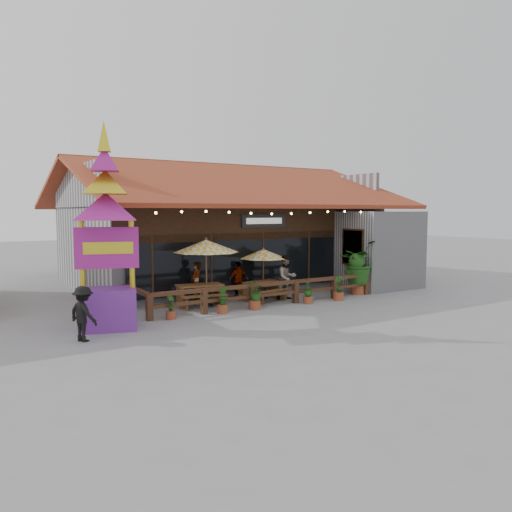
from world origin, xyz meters
TOP-DOWN VIEW (x-y plane):
  - ground at (0.00, 0.00)m, footprint 100.00×100.00m
  - restaurant_building at (0.26, 6.61)m, footprint 15.50×14.73m
  - patio_railing at (-2.25, -0.27)m, footprint 10.00×2.60m
  - umbrella_left at (-3.78, 0.75)m, footprint 3.22×3.22m
  - umbrella_right at (-1.02, 1.02)m, footprint 2.44×2.44m
  - picnic_table_left at (-3.97, 0.96)m, footprint 1.92×1.72m
  - picnic_table_right at (-1.26, 0.70)m, footprint 1.89×1.72m
  - thai_sign_tower at (-7.96, -0.92)m, footprint 3.17×3.17m
  - tropical_plant at (3.09, -0.21)m, footprint 2.21×2.12m
  - diner_a at (-3.94, 1.30)m, footprint 0.72×0.70m
  - diner_b at (-0.34, 0.31)m, footprint 0.90×0.70m
  - diner_c at (-1.85, 1.63)m, footprint 0.91×0.38m
  - pedestrian at (-8.96, -2.01)m, footprint 0.93×1.15m
  - planter_a at (-5.81, -0.65)m, footprint 0.34×0.34m
  - planter_b at (-3.88, -0.71)m, footprint 0.39×0.39m
  - planter_c at (-2.55, -0.74)m, footprint 0.79×0.75m
  - planter_d at (-0.18, -0.89)m, footprint 0.46×0.46m
  - planter_e at (1.33, -0.96)m, footprint 0.42×0.43m

SIDE VIEW (x-z plane):
  - ground at x=0.00m, z-range 0.00..0.00m
  - planter_a at x=-5.81m, z-range -0.07..0.77m
  - planter_d at x=-0.18m, z-range -0.02..0.87m
  - planter_b at x=-3.88m, z-range -0.05..0.90m
  - planter_e at x=1.33m, z-range -0.08..0.94m
  - picnic_table_right at x=-1.26m, z-range 0.14..0.92m
  - picnic_table_left at x=-3.97m, z-range 0.15..0.98m
  - planter_c at x=-2.55m, z-range 0.06..1.08m
  - patio_railing at x=-2.25m, z-range 0.15..1.07m
  - diner_c at x=-1.85m, z-range 0.00..1.55m
  - pedestrian at x=-8.96m, z-range 0.00..1.55m
  - diner_a at x=-3.94m, z-range 0.00..1.66m
  - diner_b at x=-0.34m, z-range 0.00..1.83m
  - tropical_plant at x=3.09m, z-range 0.17..2.53m
  - umbrella_right at x=-1.02m, z-range 0.79..2.91m
  - restaurant_building at x=0.26m, z-range -0.84..5.25m
  - umbrella_left at x=-3.78m, z-range 0.98..3.60m
  - thai_sign_tower at x=-7.96m, z-range 0.19..6.97m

